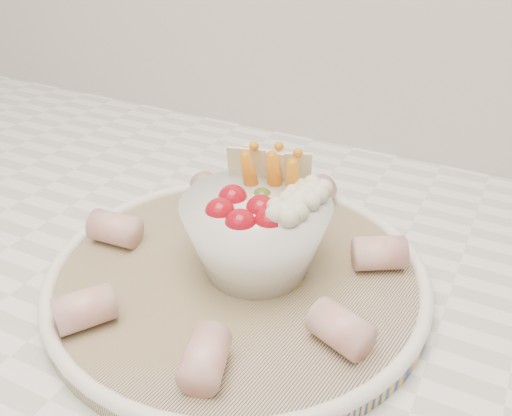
% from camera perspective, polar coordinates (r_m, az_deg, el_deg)
% --- Properties ---
extents(serving_platter, '(0.37, 0.37, 0.02)m').
position_cam_1_polar(serving_platter, '(0.50, -1.87, -6.82)').
color(serving_platter, navy).
rests_on(serving_platter, kitchen_counter).
extents(veggie_bowl, '(0.13, 0.13, 0.10)m').
position_cam_1_polar(veggie_bowl, '(0.48, 0.22, -2.27)').
color(veggie_bowl, white).
rests_on(veggie_bowl, serving_platter).
extents(cured_meat_rolls, '(0.28, 0.29, 0.03)m').
position_cam_1_polar(cured_meat_rolls, '(0.49, -1.97, -4.98)').
color(cured_meat_rolls, '#BD5A56').
rests_on(cured_meat_rolls, serving_platter).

